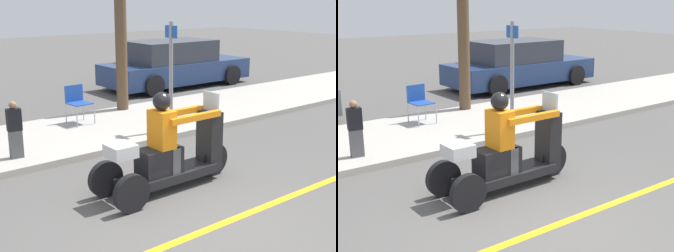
{
  "view_description": "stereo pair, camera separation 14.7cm",
  "coord_description": "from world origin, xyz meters",
  "views": [
    {
      "loc": [
        -3.76,
        -3.79,
        2.75
      ],
      "look_at": [
        0.25,
        1.31,
        0.97
      ],
      "focal_mm": 50.0,
      "sensor_mm": 36.0,
      "label": 1
    },
    {
      "loc": [
        -3.65,
        -3.88,
        2.75
      ],
      "look_at": [
        0.25,
        1.31,
        0.97
      ],
      "focal_mm": 50.0,
      "sensor_mm": 36.0,
      "label": 2
    }
  ],
  "objects": [
    {
      "name": "ground_plane",
      "position": [
        0.0,
        0.0,
        0.0
      ],
      "size": [
        60.0,
        60.0,
        0.0
      ],
      "primitive_type": "plane",
      "color": "#565451"
    },
    {
      "name": "lane_stripe",
      "position": [
        0.25,
        0.0,
        0.0
      ],
      "size": [
        24.0,
        0.12,
        0.01
      ],
      "color": "gold",
      "rests_on": "ground"
    },
    {
      "name": "sidewalk_strip",
      "position": [
        0.0,
        4.6,
        0.06
      ],
      "size": [
        28.0,
        2.8,
        0.12
      ],
      "color": "#B2ADA3",
      "rests_on": "ground"
    },
    {
      "name": "motorcycle_trike",
      "position": [
        0.27,
        1.31,
        0.53
      ],
      "size": [
        2.32,
        0.76,
        1.48
      ],
      "color": "black",
      "rests_on": "ground"
    },
    {
      "name": "spectator_mid_group",
      "position": [
        -1.11,
        3.75,
        0.6
      ],
      "size": [
        0.25,
        0.16,
        0.99
      ],
      "color": "#515156",
      "rests_on": "sidewalk_strip"
    },
    {
      "name": "folding_chair_set_back",
      "position": [
        0.8,
        5.19,
        0.62
      ],
      "size": [
        0.5,
        0.5,
        0.82
      ],
      "color": "#A5A8AD",
      "rests_on": "sidewalk_strip"
    },
    {
      "name": "parked_car_lot_center",
      "position": [
        5.63,
        7.82,
        0.7
      ],
      "size": [
        4.89,
        2.08,
        1.48
      ],
      "color": "navy",
      "rests_on": "ground"
    },
    {
      "name": "tree_trunk",
      "position": [
        2.29,
        5.7,
        1.83
      ],
      "size": [
        0.28,
        0.28,
        3.42
      ],
      "color": "brown",
      "rests_on": "sidewalk_strip"
    },
    {
      "name": "street_sign",
      "position": [
        2.01,
        3.45,
        1.32
      ],
      "size": [
        0.08,
        0.36,
        2.2
      ],
      "color": "gray",
      "rests_on": "sidewalk_strip"
    }
  ]
}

